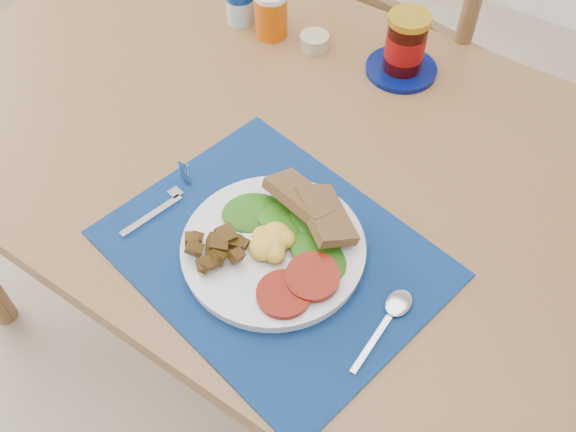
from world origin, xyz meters
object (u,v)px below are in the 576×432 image
(chair_far, at_px, (415,45))
(juice_glass, at_px, (271,15))
(breakfast_plate, at_px, (269,245))
(jam_on_saucer, at_px, (405,48))

(chair_far, height_order, juice_glass, chair_far)
(breakfast_plate, height_order, juice_glass, juice_glass)
(chair_far, bearing_deg, jam_on_saucer, 118.58)
(chair_far, relative_size, breakfast_plate, 4.08)
(juice_glass, distance_m, jam_on_saucer, 0.29)
(juice_glass, bearing_deg, breakfast_plate, -54.83)
(chair_far, relative_size, jam_on_saucer, 8.08)
(breakfast_plate, bearing_deg, juice_glass, 145.82)
(breakfast_plate, bearing_deg, jam_on_saucer, 115.51)
(breakfast_plate, xyz_separation_m, jam_on_saucer, (-0.04, 0.51, 0.03))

